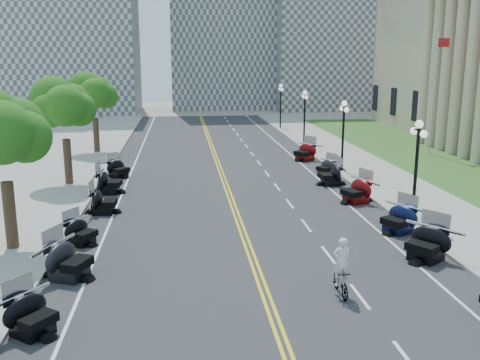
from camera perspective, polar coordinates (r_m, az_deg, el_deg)
name	(u,v)px	position (r m, az deg, el deg)	size (l,w,h in m)	color
ground	(252,258)	(22.13, 1.31, -8.31)	(160.00, 160.00, 0.00)	gray
road	(230,196)	(31.60, -1.09, -1.76)	(16.00, 90.00, 0.01)	#333335
centerline_yellow_a	(228,196)	(31.59, -1.31, -1.75)	(0.12, 90.00, 0.00)	yellow
centerline_yellow_b	(232,196)	(31.61, -0.88, -1.74)	(0.12, 90.00, 0.00)	yellow
edge_line_north	(335,193)	(32.78, 10.12, -1.41)	(0.12, 90.00, 0.00)	white
edge_line_south	(120,199)	(31.68, -12.70, -2.03)	(0.12, 90.00, 0.00)	white
lane_dash_4	(408,360)	(15.95, 17.48, -17.84)	(0.12, 2.00, 0.00)	white
lane_dash_5	(360,296)	(19.23, 12.65, -12.00)	(0.12, 2.00, 0.00)	white
lane_dash_6	(328,255)	(22.75, 9.40, -7.85)	(0.12, 2.00, 0.00)	white
lane_dash_7	(306,225)	(26.40, 7.07, -4.82)	(0.12, 2.00, 0.00)	white
lane_dash_8	(290,204)	(30.14, 5.33, -2.53)	(0.12, 2.00, 0.00)	white
lane_dash_9	(277,187)	(33.94, 3.98, -0.74)	(0.12, 2.00, 0.00)	white
lane_dash_10	(267,174)	(37.78, 2.91, 0.68)	(0.12, 2.00, 0.00)	white
lane_dash_11	(259,163)	(41.65, 2.03, 1.84)	(0.12, 2.00, 0.00)	white
lane_dash_12	(252,154)	(45.55, 1.31, 2.80)	(0.12, 2.00, 0.00)	white
lane_dash_13	(246,146)	(49.46, 0.69, 3.61)	(0.12, 2.00, 0.00)	white
lane_dash_14	(242,140)	(53.38, 0.17, 4.30)	(0.12, 2.00, 0.00)	white
lane_dash_15	(237,134)	(57.32, -0.28, 4.90)	(0.12, 2.00, 0.00)	white
lane_dash_16	(234,129)	(61.26, -0.68, 5.42)	(0.12, 2.00, 0.00)	white
lane_dash_17	(230,125)	(65.21, -1.03, 5.87)	(0.12, 2.00, 0.00)	white
lane_dash_18	(228,121)	(69.16, -1.34, 6.28)	(0.12, 2.00, 0.00)	white
lane_dash_19	(225,118)	(73.12, -1.61, 6.64)	(0.12, 2.00, 0.00)	white
sidewalk_north	(400,191)	(34.14, 16.74, -1.08)	(5.00, 90.00, 0.15)	#9E9991
sidewalk_south	(47,200)	(32.40, -19.93, -2.05)	(5.00, 90.00, 0.15)	#9E9991
lawn	(446,163)	(44.18, 21.12, 1.66)	(9.00, 60.00, 0.10)	#356023
distant_block_a	(73,22)	(83.98, -17.43, 15.76)	(18.00, 14.00, 26.00)	gray
distant_block_b	(221,13)	(88.97, -2.03, 17.42)	(16.00, 12.00, 30.00)	gray
distant_block_c	(336,38)	(89.01, 10.17, 14.65)	(20.00, 14.00, 22.00)	gray
street_lamp_2	(416,171)	(27.49, 18.24, 0.91)	(0.50, 1.20, 4.90)	black
street_lamp_3	(343,136)	(38.55, 10.93, 4.62)	(0.50, 1.20, 4.90)	black
street_lamp_4	(304,118)	(50.05, 6.89, 6.62)	(0.50, 1.20, 4.90)	black
street_lamp_5	(281,106)	(61.74, 4.35, 7.86)	(0.50, 1.20, 4.90)	black
flagpole	(433,95)	(47.34, 19.94, 8.51)	(1.10, 0.20, 10.00)	silver
tree_2	(2,140)	(23.80, -24.00, 3.92)	(4.80, 4.80, 9.20)	#235619
tree_3	(64,111)	(35.34, -18.24, 6.98)	(4.80, 4.80, 9.20)	#235619
tree_4	(94,97)	(47.11, -15.31, 8.50)	(4.80, 4.80, 9.20)	#235619
motorcycle_n_5	(427,242)	(22.90, 19.29, -6.26)	(2.21, 2.21, 1.55)	black
motorcycle_n_6	(399,218)	(26.02, 16.56, -3.89)	(2.08, 2.08, 1.45)	black
motorcycle_n_7	(356,190)	(30.76, 12.30, -1.01)	(2.18, 2.18, 1.53)	#590A0C
motorcycle_n_8	(331,174)	(34.74, 9.67, 0.65)	(2.10, 2.10, 1.47)	black
motorcycle_n_9	(326,167)	(37.63, 9.19, 1.42)	(1.77, 1.77, 1.24)	black
motorcycle_n_10	(305,151)	(42.83, 6.93, 3.09)	(2.20, 2.20, 1.54)	#590A0C
motorcycle_s_4	(31,314)	(17.31, -21.36, -13.13)	(1.91, 1.91, 1.34)	black
motorcycle_s_5	(69,259)	(20.89, -17.81, -8.00)	(2.22, 2.22, 1.55)	black
motorcycle_s_6	(81,231)	(24.45, -16.61, -5.23)	(1.78, 1.78, 1.25)	black
motorcycle_s_7	(103,200)	(28.94, -14.38, -2.10)	(2.04, 2.04, 1.43)	black
motorcycle_s_8	(109,181)	(33.09, -13.82, -0.10)	(2.21, 2.21, 1.55)	black
motorcycle_s_9	(118,168)	(37.45, -12.84, 1.28)	(1.91, 1.91, 1.34)	black
bicycle	(341,282)	(19.02, 10.69, -10.65)	(0.45, 1.60, 0.96)	#A51414
cyclist_rider	(342,245)	(18.53, 10.86, -6.82)	(0.63, 0.42, 1.74)	white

